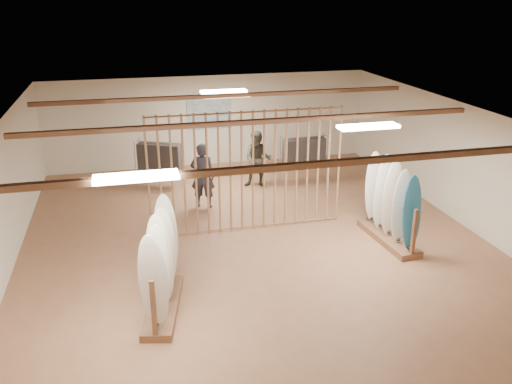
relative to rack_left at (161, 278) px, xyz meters
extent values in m
plane|color=#A57050|center=(2.21, 2.19, -0.62)|extent=(12.00, 12.00, 0.00)
plane|color=gray|center=(2.21, 2.19, 2.18)|extent=(12.00, 12.00, 0.00)
plane|color=silver|center=(2.21, 8.19, 0.78)|extent=(12.00, 0.00, 12.00)
plane|color=silver|center=(2.21, -3.81, 0.78)|extent=(12.00, 0.00, 12.00)
plane|color=silver|center=(-2.79, 2.19, 0.78)|extent=(0.00, 12.00, 12.00)
plane|color=silver|center=(7.21, 2.19, 0.78)|extent=(0.00, 12.00, 12.00)
cube|color=brown|center=(2.21, 2.19, 2.10)|extent=(9.50, 6.12, 0.10)
cube|color=white|center=(2.21, 2.19, 2.12)|extent=(1.20, 0.35, 0.06)
cylinder|color=#A87A52|center=(0.01, 2.99, 0.78)|extent=(0.05, 0.05, 2.78)
cylinder|color=#A87A52|center=(0.27, 2.99, 0.78)|extent=(0.05, 0.05, 2.78)
cylinder|color=#A87A52|center=(0.53, 2.99, 0.78)|extent=(0.05, 0.05, 2.78)
cylinder|color=#A87A52|center=(0.78, 2.99, 0.78)|extent=(0.05, 0.05, 2.78)
cylinder|color=#A87A52|center=(1.04, 2.99, 0.78)|extent=(0.05, 0.05, 2.78)
cylinder|color=#A87A52|center=(1.30, 2.99, 0.78)|extent=(0.05, 0.05, 2.78)
cylinder|color=#A87A52|center=(1.56, 2.99, 0.78)|extent=(0.05, 0.05, 2.78)
cylinder|color=#A87A52|center=(1.82, 2.99, 0.78)|extent=(0.05, 0.05, 2.78)
cylinder|color=#A87A52|center=(2.08, 2.99, 0.78)|extent=(0.05, 0.05, 2.78)
cylinder|color=#A87A52|center=(2.34, 2.99, 0.78)|extent=(0.05, 0.05, 2.78)
cylinder|color=#A87A52|center=(2.60, 2.99, 0.78)|extent=(0.05, 0.05, 2.78)
cylinder|color=#A87A52|center=(2.85, 2.99, 0.78)|extent=(0.05, 0.05, 2.78)
cylinder|color=#A87A52|center=(3.11, 2.99, 0.78)|extent=(0.05, 0.05, 2.78)
cylinder|color=#A87A52|center=(3.37, 2.99, 0.78)|extent=(0.05, 0.05, 2.78)
cylinder|color=#A87A52|center=(3.63, 2.99, 0.78)|extent=(0.05, 0.05, 2.78)
cylinder|color=#A87A52|center=(3.89, 2.99, 0.78)|extent=(0.05, 0.05, 2.78)
cylinder|color=#A87A52|center=(4.15, 2.99, 0.78)|extent=(0.05, 0.05, 2.78)
cylinder|color=#A87A52|center=(4.41, 2.99, 0.78)|extent=(0.05, 0.05, 2.78)
cube|color=#3478B8|center=(2.21, 8.17, 0.98)|extent=(1.40, 0.03, 0.90)
cube|color=brown|center=(0.00, 0.00, -0.56)|extent=(0.91, 1.99, 0.14)
cylinder|color=black|center=(0.00, 0.00, 0.29)|extent=(0.41, 1.83, 0.01)
ellipsoid|color=white|center=(-0.16, -0.74, 0.36)|extent=(0.44, 0.15, 1.70)
ellipsoid|color=white|center=(-0.08, -0.37, 0.36)|extent=(0.44, 0.15, 1.70)
ellipsoid|color=silver|center=(0.00, 0.00, 0.36)|extent=(0.44, 0.15, 1.70)
ellipsoid|color=white|center=(0.08, 0.37, 0.36)|extent=(0.44, 0.15, 1.70)
ellipsoid|color=white|center=(0.16, 0.74, 0.36)|extent=(0.44, 0.15, 1.70)
cube|color=brown|center=(5.08, 1.58, -0.55)|extent=(0.64, 1.98, 0.14)
cylinder|color=black|center=(5.08, 1.58, 0.30)|extent=(0.13, 1.90, 0.01)
ellipsoid|color=#2D8CD1|center=(5.13, 0.81, 0.37)|extent=(0.45, 0.08, 1.72)
ellipsoid|color=silver|center=(5.10, 1.19, 0.37)|extent=(0.45, 0.08, 1.72)
ellipsoid|color=silver|center=(5.08, 1.58, 0.37)|extent=(0.45, 0.08, 1.72)
ellipsoid|color=white|center=(5.05, 1.97, 0.37)|extent=(0.45, 0.08, 1.72)
ellipsoid|color=white|center=(5.03, 2.35, 0.37)|extent=(0.45, 0.08, 1.72)
cylinder|color=silver|center=(0.48, 6.26, 0.70)|extent=(1.17, 0.57, 0.03)
cube|color=black|center=(0.48, 6.26, 0.27)|extent=(1.21, 0.79, 0.78)
cylinder|color=silver|center=(0.48, 6.26, 0.06)|extent=(0.03, 0.03, 1.37)
cylinder|color=silver|center=(4.51, 5.77, 0.72)|extent=(1.30, 0.07, 0.03)
cube|color=black|center=(4.51, 5.77, 0.28)|extent=(1.21, 0.36, 0.79)
cylinder|color=silver|center=(4.51, 5.77, 0.07)|extent=(0.03, 0.03, 1.39)
imported|color=#2C2B33|center=(1.42, 4.56, 0.33)|extent=(0.82, 0.68, 1.92)
imported|color=#353429|center=(3.14, 5.71, 0.29)|extent=(1.07, 0.96, 1.82)
camera|label=1|loc=(-0.40, -8.27, 4.60)|focal=38.00mm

